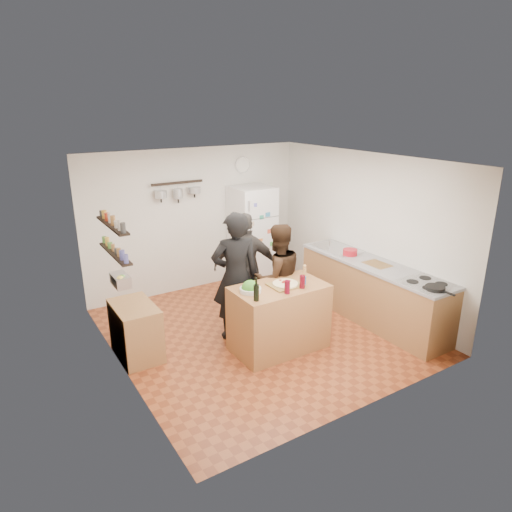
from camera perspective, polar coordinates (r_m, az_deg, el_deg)
room_shell at (r=6.66m, az=-1.32°, el=1.49°), size 4.20×4.20×4.20m
prep_island at (r=6.23m, az=2.89°, el=-7.69°), size 1.25×0.72×0.91m
pizza_board at (r=6.06m, az=3.69°, el=-3.63°), size 0.42×0.34×0.02m
pizza at (r=6.06m, az=3.69°, el=-3.47°), size 0.34×0.34×0.02m
salad_bowl at (r=5.85m, az=-0.70°, el=-4.25°), size 0.28×0.28×0.06m
wine_bottle at (r=5.57m, az=0.04°, el=-4.61°), size 0.07×0.07×0.21m
wine_glass_near at (r=5.80m, az=3.92°, el=-3.89°), size 0.07×0.07×0.17m
wine_glass_far at (r=5.98m, az=5.80°, el=-3.22°), size 0.07×0.07×0.18m
pepper_mill at (r=6.30m, az=6.07°, el=-2.15°), size 0.05×0.05×0.16m
salt_canister at (r=6.10m, az=5.93°, el=-3.09°), size 0.07×0.07×0.12m
person_left at (r=6.33m, az=-2.58°, el=-2.59°), size 0.77×0.61×1.85m
person_center at (r=6.61m, az=2.69°, el=-2.77°), size 0.85×0.69×1.61m
person_back at (r=6.93m, az=-1.25°, el=-1.41°), size 1.04×0.90×1.68m
counter_run at (r=7.26m, az=14.28°, el=-4.35°), size 0.63×2.63×0.90m
stove_top at (r=6.53m, az=20.56°, el=-3.27°), size 0.60×0.62×0.02m
skillet at (r=6.33m, az=21.48°, el=-3.74°), size 0.25×0.25×0.05m
sink at (r=7.67m, az=10.03°, el=0.90°), size 0.50×0.80×0.03m
cutting_board at (r=7.06m, az=14.91°, el=-1.06°), size 0.30×0.40×0.02m
red_bowl at (r=7.36m, az=11.67°, el=0.47°), size 0.23×0.23×0.09m
fridge at (r=8.35m, az=-0.48°, el=2.56°), size 0.70×0.68×1.80m
wall_clock at (r=8.37m, az=-1.71°, el=11.34°), size 0.30×0.03×0.30m
spice_shelf_lower at (r=5.71m, az=-17.20°, el=0.31°), size 0.12×1.00×0.02m
spice_shelf_upper at (r=5.62m, az=-17.54°, el=3.70°), size 0.12×1.00×0.02m
produce_basket at (r=5.83m, az=-16.59°, el=-2.91°), size 0.18×0.35×0.14m
side_table at (r=6.28m, az=-14.79°, el=-9.01°), size 0.50×0.80×0.73m
pot_rack at (r=7.76m, az=-9.80°, el=9.00°), size 0.90×0.04×0.04m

